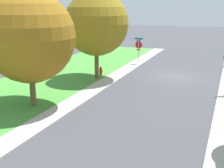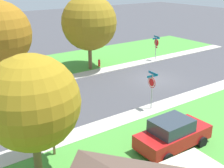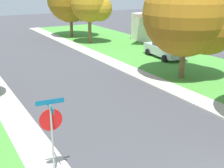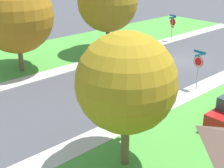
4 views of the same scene
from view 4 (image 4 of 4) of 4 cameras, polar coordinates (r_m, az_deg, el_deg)
ground_plane at (r=28.76m, az=11.88°, el=4.07°), size 120.00×120.00×0.00m
sidewalk_east at (r=24.46m, az=-14.41°, el=0.71°), size 1.40×56.00×0.10m
sidewalk_west at (r=17.47m, az=1.01°, el=-7.59°), size 1.40×56.00×0.10m
lawn_west at (r=15.00m, az=13.92°, el=-13.98°), size 8.00×56.00×0.08m
stop_sign_near_corner at (r=34.22m, az=10.51°, el=10.31°), size 0.91×0.91×2.77m
stop_sign_far_corner at (r=22.09m, az=14.84°, el=3.41°), size 0.92×0.92×2.77m
tree_sidewalk_mid at (r=29.65m, az=-0.88°, el=13.98°), size 5.69×5.30×7.30m
tree_corner_large at (r=25.73m, az=-16.26°, el=11.12°), size 5.94×5.53×7.10m
tree_across_left at (r=13.29m, az=2.24°, el=0.14°), size 4.44×4.13×5.95m
fire_hydrant at (r=30.96m, az=0.71°, el=6.69°), size 0.38×0.22×0.83m
mailbox at (r=15.98m, az=2.40°, el=-6.71°), size 0.31×0.51×1.31m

